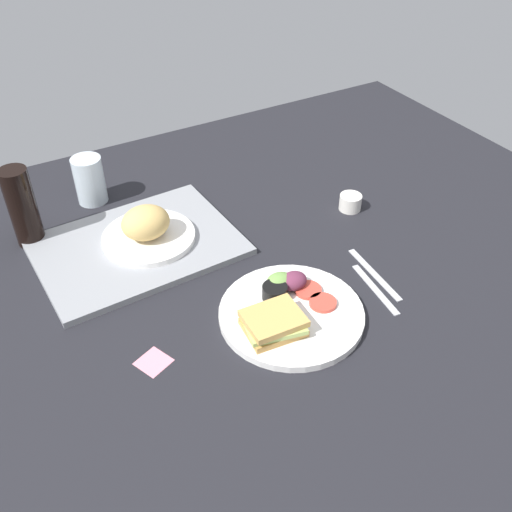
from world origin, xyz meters
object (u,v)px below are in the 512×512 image
Objects in this scene: knife at (374,274)px; sticky_note at (153,362)px; soda_bottle at (22,207)px; serving_tray at (137,246)px; drinking_glass at (90,180)px; bread_plate_near at (147,229)px; espresso_cup at (350,202)px; plate_with_salad at (288,311)px; fork at (375,289)px.

sticky_note is (-51.74, 0.65, -0.19)cm from knife.
soda_bottle is 3.45× the size of sticky_note.
serving_tray reaches higher than sticky_note.
drinking_glass is at bearing 95.67° from serving_tray.
knife is at bearing -41.38° from bread_plate_near.
drinking_glass is at bearing 146.79° from espresso_cup.
plate_with_salad is 42.78cm from espresso_cup.
sticky_note is at bearing 175.43° from plate_with_salad.
espresso_cup is at bearing 35.97° from plate_with_salad.
knife reaches higher than sticky_note.
serving_tray is 3.66× the size of drinking_glass.
plate_with_salad is at bearing -4.57° from sticky_note.
serving_tray is 54.97cm from fork.
drinking_glass is 0.64× the size of soda_bottle.
knife is (23.65, 1.59, -1.42)cm from plate_with_salad.
plate_with_salad is (18.38, -36.30, 0.87)cm from serving_tray.
plate_with_salad is 1.55× the size of knife.
serving_tray reaches higher than fork.
soda_bottle is (-23.37, 15.34, 4.86)cm from bread_plate_near.
soda_bottle is at bearing 143.57° from serving_tray.
espresso_cup reaches higher than sticky_note.
sticky_note is (-62.71, -22.88, -1.94)cm from espresso_cup.
soda_bottle reaches higher than fork.
plate_with_salad is 28.22cm from sticky_note.
fork is (-13.97, -27.54, -1.75)cm from espresso_cup.
espresso_cup is (53.00, -11.17, 1.20)cm from serving_tray.
fork is at bearing -5.46° from sticky_note.
plate_with_salad is 5.24× the size of espresso_cup.
serving_tray is 54.18cm from espresso_cup.
bread_plate_near reaches higher than sticky_note.
drinking_glass is (-20.88, 61.46, 4.48)cm from plate_with_salad.
espresso_cup is at bearing -33.21° from drinking_glass.
soda_bottle is at bearing 55.02° from fork.
plate_with_salad is 1.52× the size of soda_bottle.
bread_plate_near is 39.38cm from plate_with_salad.
knife is at bearing -114.99° from espresso_cup.
espresso_cup is 1.00× the size of sticky_note.
serving_tray is 4.95cm from bread_plate_near.
knife is (62.50, -49.82, -9.42)cm from soda_bottle.
drinking_glass reaches higher than plate_with_salad.
soda_bottle is at bearing 56.24° from knife.
fork is 5.00cm from knife.
drinking_glass is 59.97cm from sticky_note.
knife is at bearing -0.73° from sticky_note.
soda_bottle is 78.41cm from espresso_cup.
serving_tray is at bearing 168.10° from espresso_cup.
drinking_glass is (-2.50, 25.17, 5.35)cm from serving_tray.
plate_with_salad is 64.93cm from soda_bottle.
bread_plate_near is 26.00cm from drinking_glass.
plate_with_salad reaches higher than espresso_cup.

